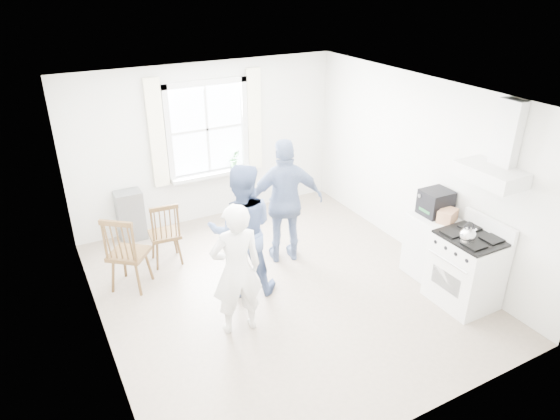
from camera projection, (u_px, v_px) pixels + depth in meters
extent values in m
cube|color=gray|center=(280.00, 289.00, 6.71)|extent=(4.62, 5.12, 0.02)
cube|color=silver|center=(207.00, 143.00, 8.13)|extent=(4.62, 0.04, 2.64)
cube|color=silver|center=(425.00, 313.00, 4.14)|extent=(4.62, 0.04, 2.64)
cube|color=silver|center=(88.00, 244.00, 5.16)|extent=(0.04, 5.12, 2.64)
cube|color=silver|center=(420.00, 169.00, 7.10)|extent=(0.04, 5.12, 2.64)
cube|color=white|center=(281.00, 94.00, 5.56)|extent=(4.62, 5.12, 0.02)
cube|color=white|center=(207.00, 129.00, 7.99)|extent=(1.20, 0.02, 1.40)
cube|color=silver|center=(204.00, 82.00, 7.64)|extent=(1.38, 0.09, 0.09)
cube|color=silver|center=(210.00, 173.00, 8.29)|extent=(1.38, 0.09, 0.09)
cube|color=silver|center=(168.00, 135.00, 7.69)|extent=(0.09, 0.09, 1.58)
cube|color=silver|center=(244.00, 124.00, 8.24)|extent=(0.09, 0.09, 1.58)
cube|color=silver|center=(212.00, 174.00, 8.23)|extent=(1.38, 0.24, 0.06)
cube|color=white|center=(157.00, 134.00, 7.58)|extent=(0.24, 0.05, 1.70)
cube|color=white|center=(254.00, 120.00, 8.28)|extent=(0.24, 0.05, 1.70)
cube|color=silver|center=(490.00, 174.00, 5.73)|extent=(0.45, 0.76, 0.18)
cube|color=silver|center=(508.00, 133.00, 5.59)|extent=(0.14, 0.30, 0.76)
cube|color=slate|center=(131.00, 216.00, 7.77)|extent=(0.40, 0.30, 0.80)
cube|color=white|center=(465.00, 271.00, 6.25)|extent=(0.65, 0.76, 0.92)
cube|color=black|center=(472.00, 238.00, 6.04)|extent=(0.61, 0.72, 0.03)
cube|color=white|center=(490.00, 226.00, 6.13)|extent=(0.06, 0.76, 0.20)
cylinder|color=silver|center=(448.00, 261.00, 5.99)|extent=(0.02, 0.61, 0.02)
sphere|color=silver|center=(468.00, 235.00, 5.87)|extent=(0.19, 0.19, 0.19)
cylinder|color=silver|center=(467.00, 239.00, 5.89)|extent=(0.17, 0.17, 0.04)
torus|color=black|center=(469.00, 226.00, 5.81)|extent=(0.12, 0.06, 0.12)
cube|color=silver|center=(430.00, 245.00, 6.84)|extent=(0.50, 0.55, 0.90)
cube|color=black|center=(435.00, 208.00, 6.66)|extent=(0.39, 0.35, 0.18)
cube|color=black|center=(437.00, 196.00, 6.59)|extent=(0.39, 0.35, 0.16)
cube|color=#AE7A54|center=(447.00, 216.00, 6.46)|extent=(0.31, 0.27, 0.17)
cube|color=#442D15|center=(165.00, 234.00, 7.13)|extent=(0.45, 0.43, 0.05)
cube|color=#442D15|center=(165.00, 223.00, 6.86)|extent=(0.40, 0.09, 0.54)
cylinder|color=#442D15|center=(166.00, 249.00, 7.23)|extent=(0.04, 0.04, 0.43)
cube|color=#442D15|center=(129.00, 254.00, 6.55)|extent=(0.64, 0.63, 0.06)
cube|color=#442D15|center=(118.00, 242.00, 6.24)|extent=(0.38, 0.33, 0.59)
cylinder|color=#442D15|center=(131.00, 271.00, 6.66)|extent=(0.04, 0.04, 0.47)
imported|color=white|center=(236.00, 270.00, 5.61)|extent=(0.66, 0.66, 1.64)
imported|color=#4E6291|center=(242.00, 230.00, 6.30)|extent=(1.13, 1.13, 1.78)
imported|color=navy|center=(286.00, 202.00, 7.01)|extent=(1.32, 1.32, 1.83)
imported|color=#377D3E|center=(235.00, 159.00, 8.30)|extent=(0.20, 0.20, 0.32)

